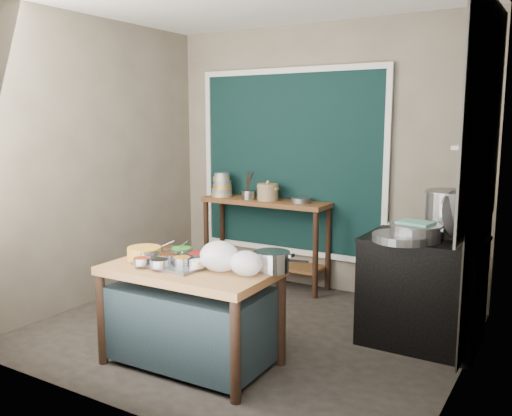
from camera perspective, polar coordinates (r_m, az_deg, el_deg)
The scene contains 30 objects.
floor at distance 4.82m, azimuth -1.08°, elevation -12.93°, with size 3.50×3.00×0.02m, color #2D2922.
back_wall at distance 5.81m, azimuth 6.85°, elevation 5.14°, with size 3.50×0.02×2.80m, color #776D5C.
left_wall at distance 5.62m, azimuth -16.57°, elevation 4.69°, with size 0.02×3.00×2.80m, color #776D5C.
right_wall at distance 3.85m, azimuth 21.67°, elevation 2.51°, with size 0.02×3.00×2.80m, color #776D5C.
curtain_panel at distance 5.93m, azimuth 3.59°, elevation 4.79°, with size 2.10×0.02×1.90m, color black.
curtain_frame at distance 5.92m, azimuth 3.54°, elevation 4.78°, with size 2.22×0.03×2.02m, color beige, non-canonical shape.
tile_panel at distance 4.38m, azimuth 22.91°, elevation 9.08°, with size 0.02×1.70×1.70m, color #B2B2AA.
soot_patch at distance 4.61m, azimuth 22.26°, elevation -5.37°, with size 0.01×1.30×1.30m, color black.
wall_shelf at distance 4.69m, azimuth 21.98°, elevation 6.04°, with size 0.22×0.70×0.03m, color beige.
prep_table at distance 4.11m, azimuth -6.86°, elevation -11.22°, with size 1.25×0.72×0.75m, color olive.
back_counter at distance 5.99m, azimuth 0.96°, elevation -3.62°, with size 1.45×0.40×0.95m, color brown.
stove_block at distance 4.66m, azimuth 17.07°, elevation -8.45°, with size 0.90×0.68×0.85m, color black.
stove_top at distance 4.55m, azimuth 17.33°, elevation -3.15°, with size 0.92×0.69×0.03m, color black.
condiment_tray at distance 4.06m, azimuth -8.54°, elevation -5.78°, with size 0.53×0.38×0.02m, color gray.
condiment_bowls at distance 4.08m, azimuth -8.66°, elevation -5.11°, with size 0.61×0.48×0.07m.
yellow_basin at distance 4.24m, azimuth -11.68°, elevation -4.71°, with size 0.26×0.26×0.10m, color gold.
saucepan at distance 3.84m, azimuth 1.70°, elevation -5.63°, with size 0.26×0.26×0.14m, color gray, non-canonical shape.
plastic_bag_a at distance 3.84m, azimuth -3.87°, elevation -5.09°, with size 0.29×0.25×0.22m, color white.
plastic_bag_b at distance 3.72m, azimuth -1.06°, elevation -5.85°, with size 0.23×0.20×0.18m, color white.
bowl_stack at distance 6.16m, azimuth -3.60°, elevation 2.32°, with size 0.24×0.24×0.27m.
utensil_cup at distance 5.94m, azimuth -0.78°, elevation 1.39°, with size 0.16×0.16×0.09m, color gray.
ceramic_crock at distance 5.84m, azimuth 1.25°, elevation 1.59°, with size 0.24×0.24×0.16m, color olive, non-canonical shape.
wide_bowl at distance 5.70m, azimuth 4.74°, elevation 0.82°, with size 0.21×0.21×0.05m, color gray.
stock_pot at distance 4.68m, azimuth 20.01°, elevation -0.50°, with size 0.46×0.46×0.36m, color gray, non-canonical shape.
pot_lid at distance 4.53m, azimuth 20.35°, elevation -0.67°, with size 0.40×0.40×0.02m, color gray.
steamer at distance 4.38m, azimuth 16.42°, elevation -2.48°, with size 0.41×0.41×0.13m, color gray, non-canonical shape.
green_cloth at distance 4.36m, azimuth 16.46°, elevation -1.49°, with size 0.25×0.20×0.02m, color #579F89.
shallow_pan at distance 4.34m, azimuth 15.10°, elevation -3.03°, with size 0.45×0.45×0.06m, color gray.
shelf_bowl_stack at distance 4.64m, azimuth 21.94°, elevation 6.94°, with size 0.16×0.16×0.13m.
shelf_bowl_green at distance 4.83m, azimuth 22.29°, elevation 6.57°, with size 0.14×0.14×0.05m, color gray.
Camera 1 is at (2.38, -3.78, 1.81)m, focal length 38.00 mm.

